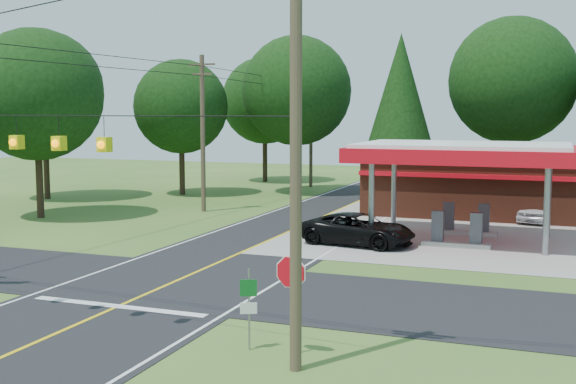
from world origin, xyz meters
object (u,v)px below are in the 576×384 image
(gas_canopy, at_px, (463,155))
(sedan_car, at_px, (541,209))
(suv_car, at_px, (358,230))
(octagonal_stop_sign, at_px, (291,280))

(gas_canopy, xyz_separation_m, sedan_car, (3.52, 7.88, -3.52))
(gas_canopy, bearing_deg, suv_car, -146.31)
(suv_car, relative_size, octagonal_stop_sign, 2.03)
(suv_car, xyz_separation_m, octagonal_stop_sign, (2.50, -16.01, 1.27))
(suv_car, bearing_deg, octagonal_stop_sign, -162.02)
(octagonal_stop_sign, bearing_deg, gas_canopy, 84.00)
(sedan_car, bearing_deg, gas_canopy, -99.31)
(gas_canopy, relative_size, octagonal_stop_sign, 3.91)
(gas_canopy, bearing_deg, sedan_car, 65.93)
(suv_car, distance_m, sedan_car, 13.51)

